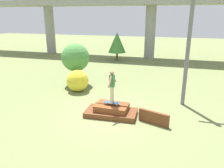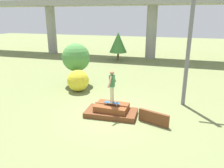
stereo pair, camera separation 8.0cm
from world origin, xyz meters
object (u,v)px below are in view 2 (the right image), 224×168
(skateboard, at_px, (112,103))
(bush_yellow_flowering, at_px, (78,81))
(tree_behind_left, at_px, (118,42))
(utility_pole, at_px, (190,37))
(tree_behind_right, at_px, (76,58))
(skater, at_px, (112,85))

(skateboard, distance_m, bush_yellow_flowering, 4.11)
(tree_behind_left, bearing_deg, skateboard, -76.28)
(utility_pole, relative_size, tree_behind_left, 2.37)
(tree_behind_right, relative_size, bush_yellow_flowering, 2.08)
(tree_behind_right, distance_m, bush_yellow_flowering, 1.82)
(tree_behind_left, bearing_deg, utility_pole, -58.84)
(tree_behind_right, xyz_separation_m, bush_yellow_flowering, (0.65, -1.21, -1.20))
(skater, distance_m, tree_behind_left, 13.38)
(utility_pole, relative_size, bush_yellow_flowering, 5.07)
(utility_pole, bearing_deg, skateboard, -143.97)
(utility_pole, height_order, tree_behind_left, utility_pole)
(skateboard, relative_size, tree_behind_left, 0.26)
(skateboard, bearing_deg, skater, 14.04)
(tree_behind_left, bearing_deg, skater, -76.28)
(skateboard, bearing_deg, tree_behind_right, 132.62)
(skateboard, relative_size, skater, 0.49)
(skateboard, relative_size, tree_behind_right, 0.26)
(skateboard, height_order, tree_behind_left, tree_behind_left)
(skater, xyz_separation_m, bush_yellow_flowering, (-3.02, 2.78, -0.87))
(tree_behind_left, bearing_deg, tree_behind_right, -93.16)
(skateboard, distance_m, skater, 0.88)
(tree_behind_left, xyz_separation_m, bush_yellow_flowering, (0.15, -10.22, -1.18))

